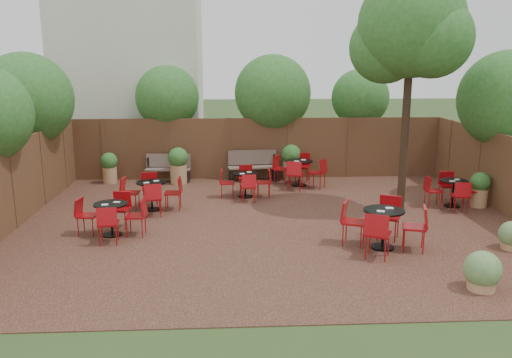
{
  "coord_description": "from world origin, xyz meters",
  "views": [
    {
      "loc": [
        -1.03,
        -12.14,
        3.88
      ],
      "look_at": [
        -0.34,
        0.5,
        1.0
      ],
      "focal_mm": 37.22,
      "sensor_mm": 36.0,
      "label": 1
    }
  ],
  "objects": [
    {
      "name": "fence_back",
      "position": [
        0.0,
        5.0,
        1.0
      ],
      "size": [
        12.0,
        0.08,
        2.0
      ],
      "primitive_type": "cube",
      "color": "brown",
      "rests_on": "ground"
    },
    {
      "name": "park_bench_left",
      "position": [
        -2.93,
        4.62,
        0.47
      ],
      "size": [
        1.45,
        0.53,
        0.88
      ],
      "rotation": [
        0.0,
        0.0,
        -0.05
      ],
      "color": "brown",
      "rests_on": "courtyard_paving"
    },
    {
      "name": "neighbour_building",
      "position": [
        -4.5,
        8.0,
        4.0
      ],
      "size": [
        5.0,
        4.0,
        8.0
      ],
      "primitive_type": "cube",
      "color": "silver",
      "rests_on": "ground"
    },
    {
      "name": "overhang_foliage",
      "position": [
        -1.17,
        2.99,
        2.72
      ],
      "size": [
        15.83,
        10.31,
        2.66
      ],
      "color": "#296320",
      "rests_on": "ground"
    },
    {
      "name": "ground",
      "position": [
        0.0,
        0.0,
        0.0
      ],
      "size": [
        80.0,
        80.0,
        0.0
      ],
      "primitive_type": "plane",
      "color": "#354F23",
      "rests_on": "ground"
    },
    {
      "name": "fence_left",
      "position": [
        -6.0,
        0.0,
        1.0
      ],
      "size": [
        0.08,
        10.0,
        2.0
      ],
      "primitive_type": "cube",
      "color": "brown",
      "rests_on": "ground"
    },
    {
      "name": "park_bench_right",
      "position": [
        -0.23,
        4.63,
        0.52
      ],
      "size": [
        1.62,
        0.68,
        0.97
      ],
      "rotation": [
        0.0,
        0.0,
        0.11
      ],
      "color": "brown",
      "rests_on": "courtyard_paving"
    },
    {
      "name": "courtyard_paving",
      "position": [
        0.0,
        0.0,
        0.01
      ],
      "size": [
        12.0,
        10.0,
        0.02
      ],
      "primitive_type": "cube",
      "color": "#321A14",
      "rests_on": "ground"
    },
    {
      "name": "courtyard_tree",
      "position": [
        3.49,
        1.05,
        4.5
      ],
      "size": [
        2.77,
        2.67,
        5.99
      ],
      "rotation": [
        0.0,
        0.0,
        -0.26
      ],
      "color": "black",
      "rests_on": "courtyard_paving"
    },
    {
      "name": "bistro_tables",
      "position": [
        0.28,
        0.94,
        0.46
      ],
      "size": [
        10.07,
        7.32,
        0.96
      ],
      "color": "black",
      "rests_on": "courtyard_paving"
    },
    {
      "name": "planters",
      "position": [
        -0.45,
        3.93,
        0.6
      ],
      "size": [
        10.94,
        4.1,
        1.15
      ],
      "color": "tan",
      "rests_on": "courtyard_paving"
    }
  ]
}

